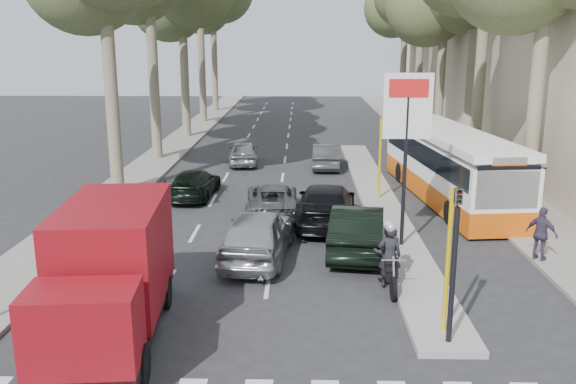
% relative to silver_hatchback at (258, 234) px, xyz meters
% --- Properties ---
extents(ground, '(120.00, 120.00, 0.00)m').
position_rel_silver_hatchback_xyz_m(ground, '(1.31, -4.00, -0.79)').
color(ground, '#28282B').
rests_on(ground, ground).
extents(sidewalk_right, '(3.20, 70.00, 0.12)m').
position_rel_silver_hatchback_xyz_m(sidewalk_right, '(9.91, 21.00, -0.73)').
color(sidewalk_right, gray).
rests_on(sidewalk_right, ground).
extents(median_left, '(2.40, 64.00, 0.12)m').
position_rel_silver_hatchback_xyz_m(median_left, '(-6.69, 24.00, -0.73)').
color(median_left, gray).
rests_on(median_left, ground).
extents(traffic_island, '(1.50, 26.00, 0.16)m').
position_rel_silver_hatchback_xyz_m(traffic_island, '(4.56, 7.00, -0.71)').
color(traffic_island, gray).
rests_on(traffic_island, ground).
extents(building_far, '(11.00, 20.00, 16.00)m').
position_rel_silver_hatchback_xyz_m(building_far, '(16.81, 30.00, 7.21)').
color(building_far, '#B7A88E').
rests_on(building_far, ground).
extents(billboard, '(1.50, 12.10, 5.60)m').
position_rel_silver_hatchback_xyz_m(billboard, '(4.56, 1.00, 2.91)').
color(billboard, yellow).
rests_on(billboard, ground).
extents(traffic_light_island, '(0.16, 0.41, 3.60)m').
position_rel_silver_hatchback_xyz_m(traffic_light_island, '(4.56, -5.50, 1.69)').
color(traffic_light_island, black).
rests_on(traffic_light_island, ground).
extents(silver_hatchback, '(2.32, 4.82, 1.59)m').
position_rel_silver_hatchback_xyz_m(silver_hatchback, '(0.00, 0.00, 0.00)').
color(silver_hatchback, '#B0B4B8').
rests_on(silver_hatchback, ground).
extents(dark_hatchback, '(2.19, 4.76, 1.51)m').
position_rel_silver_hatchback_xyz_m(dark_hatchback, '(3.11, 0.73, -0.04)').
color(dark_hatchback, black).
rests_on(dark_hatchback, ground).
extents(queue_car_a, '(2.20, 4.36, 1.18)m').
position_rel_silver_hatchback_xyz_m(queue_car_a, '(0.21, 5.04, -0.20)').
color(queue_car_a, '#515559').
rests_on(queue_car_a, ground).
extents(queue_car_b, '(2.49, 5.24, 1.48)m').
position_rel_silver_hatchback_xyz_m(queue_car_b, '(2.24, 3.75, -0.05)').
color(queue_car_b, black).
rests_on(queue_car_b, ground).
extents(queue_car_c, '(1.79, 3.87, 1.28)m').
position_rel_silver_hatchback_xyz_m(queue_car_c, '(-1.80, 14.64, -0.15)').
color(queue_car_c, '#A3A7AB').
rests_on(queue_car_c, ground).
extents(queue_car_d, '(1.50, 3.97, 1.29)m').
position_rel_silver_hatchback_xyz_m(queue_car_d, '(2.63, 13.81, -0.15)').
color(queue_car_d, '#474A4E').
rests_on(queue_car_d, ground).
extents(queue_car_e, '(1.94, 4.23, 1.20)m').
position_rel_silver_hatchback_xyz_m(queue_car_e, '(-3.25, 7.53, -0.19)').
color(queue_car_e, black).
rests_on(queue_car_e, ground).
extents(red_truck, '(2.57, 5.77, 3.00)m').
position_rel_silver_hatchback_xyz_m(red_truck, '(-2.90, -5.14, 0.79)').
color(red_truck, black).
rests_on(red_truck, ground).
extents(city_bus, '(3.63, 11.41, 2.95)m').
position_rel_silver_hatchback_xyz_m(city_bus, '(7.52, 7.42, 0.76)').
color(city_bus, '#D6530B').
rests_on(city_bus, ground).
extents(motorcycle, '(0.79, 2.21, 1.88)m').
position_rel_silver_hatchback_xyz_m(motorcycle, '(3.71, -2.01, 0.06)').
color(motorcycle, black).
rests_on(motorcycle, ground).
extents(pedestrian_near, '(1.01, 1.01, 1.64)m').
position_rel_silver_hatchback_xyz_m(pedestrian_near, '(8.51, -0.22, 0.15)').
color(pedestrian_near, '#433652').
rests_on(pedestrian_near, sidewalk_right).
extents(pedestrian_far, '(1.10, 0.57, 1.64)m').
position_rel_silver_hatchback_xyz_m(pedestrian_far, '(11.31, 6.97, 0.15)').
color(pedestrian_far, brown).
rests_on(pedestrian_far, sidewalk_right).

